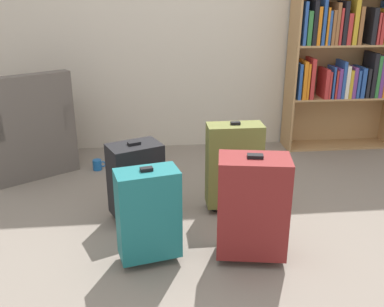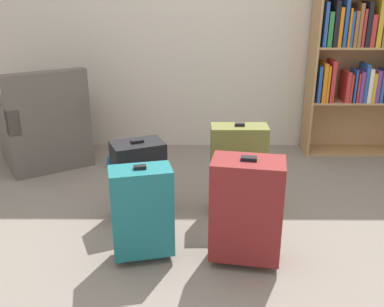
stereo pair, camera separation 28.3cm
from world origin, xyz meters
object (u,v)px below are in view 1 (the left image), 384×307
mug (98,165)px  suitcase_dark_red (252,206)px  bookshelf (346,48)px  armchair (26,136)px  suitcase_black (136,179)px  suitcase_teal (148,214)px  suitcase_olive (234,165)px

mug → suitcase_dark_red: suitcase_dark_red is taller
bookshelf → suitcase_dark_red: bearing=-125.0°
armchair → suitcase_dark_red: size_ratio=1.42×
bookshelf → suitcase_black: (-2.04, -1.35, -0.70)m
armchair → suitcase_teal: armchair is taller
suitcase_teal → mug: bearing=107.3°
suitcase_olive → suitcase_teal: bearing=-136.0°
bookshelf → mug: bookshelf is taller
armchair → suitcase_dark_red: armchair is taller
mug → suitcase_black: (0.38, -0.93, 0.26)m
bookshelf → suitcase_olive: (-1.33, -1.29, -0.65)m
mug → bookshelf: bearing=9.9°
armchair → suitcase_black: size_ratio=1.66×
armchair → suitcase_teal: size_ratio=1.57×
suitcase_olive → suitcase_dark_red: size_ratio=1.00×
bookshelf → suitcase_black: size_ratio=3.53×
suitcase_olive → suitcase_dark_red: bearing=-90.9°
bookshelf → mug: 2.63m
armchair → suitcase_teal: (1.08, -1.57, 0.00)m
suitcase_black → suitcase_dark_red: suitcase_dark_red is taller
bookshelf → suitcase_dark_red: (-1.34, -1.92, -0.65)m
bookshelf → suitcase_teal: bookshelf is taller
suitcase_black → suitcase_olive: suitcase_olive is taller
mug → suitcase_teal: 1.56m
bookshelf → armchair: 3.13m
suitcase_teal → suitcase_black: bearing=98.8°
bookshelf → suitcase_olive: bookshelf is taller
suitcase_dark_red → bookshelf: bearing=55.0°
armchair → suitcase_black: armchair is taller
suitcase_dark_red → suitcase_teal: bearing=177.5°
suitcase_olive → suitcase_black: bearing=-175.1°
armchair → suitcase_dark_red: (1.70, -1.59, 0.04)m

